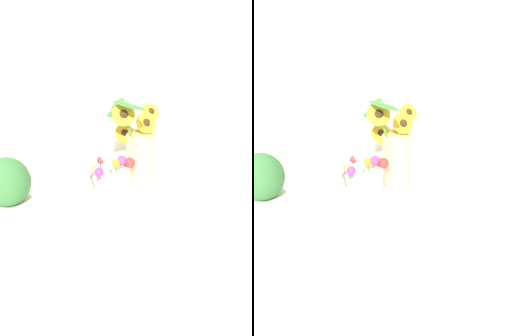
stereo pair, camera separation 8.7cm
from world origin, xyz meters
TOP-DOWN VIEW (x-y plane):
  - ground_plane at (0.00, 0.00)m, footprint 6.00×6.00m
  - serving_tray at (-0.04, 0.08)m, footprint 0.40×0.40m
  - mason_jar_sunflowers at (0.05, 0.13)m, footprint 0.22×0.23m
  - vase_small_center at (-0.08, 0.06)m, footprint 0.12×0.08m
  - vase_bulb_right at (-0.15, 0.07)m, footprint 0.08×0.08m
  - potted_plant at (-0.41, 0.17)m, footprint 0.15×0.15m

SIDE VIEW (x-z plane):
  - ground_plane at x=0.00m, z-range 0.00..0.00m
  - serving_tray at x=-0.04m, z-range 0.00..0.02m
  - vase_bulb_right at x=-0.15m, z-range -0.01..0.16m
  - potted_plant at x=-0.41m, z-range 0.00..0.21m
  - vase_small_center at x=-0.08m, z-range 0.01..0.20m
  - mason_jar_sunflowers at x=0.05m, z-range -0.02..0.31m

